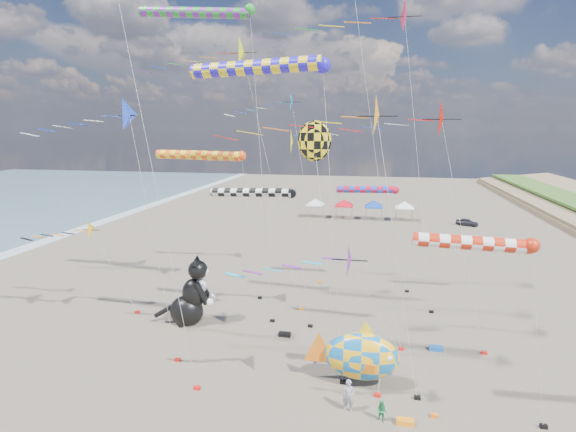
# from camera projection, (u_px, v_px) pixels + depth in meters

# --- Properties ---
(delta_kite_0) EXTENTS (11.02, 2.38, 17.18)m
(delta_kite_0) POSITION_uv_depth(u_px,v_px,m) (368.00, 120.00, 23.34)
(delta_kite_0) COLOR orange
(delta_kite_0) RESTS_ON ground
(delta_kite_2) EXTENTS (12.39, 2.50, 22.32)m
(delta_kite_2) POSITION_uv_depth(u_px,v_px,m) (246.00, 56.00, 35.17)
(delta_kite_2) COLOR #CBEB12
(delta_kite_2) RESTS_ON ground
(delta_kite_3) EXTENTS (15.10, 2.86, 25.39)m
(delta_kite_3) POSITION_uv_depth(u_px,v_px,m) (396.00, 15.00, 33.95)
(delta_kite_3) COLOR red
(delta_kite_3) RESTS_ON ground
(delta_kite_4) EXTENTS (12.47, 2.61, 17.21)m
(delta_kite_4) POSITION_uv_depth(u_px,v_px,m) (433.00, 122.00, 28.67)
(delta_kite_4) COLOR red
(delta_kite_4) RESTS_ON ground
(delta_kite_5) EXTENTS (8.88, 1.91, 18.65)m
(delta_kite_5) POSITION_uv_depth(u_px,v_px,m) (284.00, 106.00, 42.27)
(delta_kite_5) COLOR #0F88D0
(delta_kite_5) RESTS_ON ground
(delta_kite_6) EXTENTS (10.51, 1.67, 7.86)m
(delta_kite_6) POSITION_uv_depth(u_px,v_px,m) (75.00, 234.00, 37.43)
(delta_kite_6) COLOR yellow
(delta_kite_6) RESTS_ON ground
(delta_kite_8) EXTENTS (9.55, 2.15, 17.19)m
(delta_kite_8) POSITION_uv_depth(u_px,v_px,m) (119.00, 119.00, 27.47)
(delta_kite_8) COLOR blue
(delta_kite_8) RESTS_ON ground
(delta_kite_9) EXTENTS (9.44, 1.97, 9.82)m
(delta_kite_9) POSITION_uv_depth(u_px,v_px,m) (363.00, 261.00, 23.25)
(delta_kite_9) COLOR #801D98
(delta_kite_9) RESTS_ON ground
(windsock_0) EXTENTS (10.07, 0.80, 23.92)m
(windsock_0) POSITION_uv_depth(u_px,v_px,m) (200.00, 14.00, 32.50)
(windsock_0) COLOR green
(windsock_0) RESTS_ON ground
(windsock_1) EXTENTS (9.22, 0.86, 19.01)m
(windsock_1) POSITION_uv_depth(u_px,v_px,m) (263.00, 68.00, 24.68)
(windsock_1) COLOR #2316E1
(windsock_1) RESTS_ON ground
(windsock_2) EXTENTS (7.26, 0.76, 10.08)m
(windsock_2) POSITION_uv_depth(u_px,v_px,m) (479.00, 244.00, 22.13)
(windsock_2) COLOR red
(windsock_2) RESTS_ON ground
(windsock_3) EXTENTS (9.63, 0.86, 13.37)m
(windsock_3) POSITION_uv_depth(u_px,v_px,m) (203.00, 156.00, 39.37)
(windsock_3) COLOR #FF4E15
(windsock_3) RESTS_ON ground
(windsock_4) EXTENTS (8.04, 0.70, 10.85)m
(windsock_4) POSITION_uv_depth(u_px,v_px,m) (255.00, 193.00, 33.87)
(windsock_4) COLOR black
(windsock_4) RESTS_ON ground
(windsock_5) EXTENTS (7.04, 0.70, 10.06)m
(windsock_5) POSITION_uv_depth(u_px,v_px,m) (370.00, 190.00, 41.38)
(windsock_5) COLOR red
(windsock_5) RESTS_ON ground
(angelfish_kite) EXTENTS (3.74, 3.02, 15.78)m
(angelfish_kite) POSITION_uv_depth(u_px,v_px,m) (311.00, 143.00, 29.16)
(angelfish_kite) COLOR yellow
(angelfish_kite) RESTS_ON ground
(cat_inflatable) EXTENTS (4.43, 2.88, 5.52)m
(cat_inflatable) POSITION_uv_depth(u_px,v_px,m) (189.00, 290.00, 35.24)
(cat_inflatable) COLOR black
(cat_inflatable) RESTS_ON ground
(fish_inflatable) EXTENTS (5.90, 2.04, 4.19)m
(fish_inflatable) POSITION_uv_depth(u_px,v_px,m) (361.00, 356.00, 26.77)
(fish_inflatable) COLOR #126CB8
(fish_inflatable) RESTS_ON ground
(person_adult) EXTENTS (0.69, 0.46, 1.86)m
(person_adult) POSITION_uv_depth(u_px,v_px,m) (349.00, 396.00, 24.46)
(person_adult) COLOR gray
(person_adult) RESTS_ON ground
(child_green) EXTENTS (0.72, 0.67, 1.18)m
(child_green) POSITION_uv_depth(u_px,v_px,m) (382.00, 412.00, 23.66)
(child_green) COLOR #218748
(child_green) RESTS_ON ground
(child_blue) EXTENTS (0.67, 0.65, 1.13)m
(child_blue) POSITION_uv_depth(u_px,v_px,m) (315.00, 354.00, 29.68)
(child_blue) COLOR #24279F
(child_blue) RESTS_ON ground
(kite_bag_0) EXTENTS (0.90, 0.44, 0.30)m
(kite_bag_0) POSITION_uv_depth(u_px,v_px,m) (405.00, 422.00, 23.51)
(kite_bag_0) COLOR orange
(kite_bag_0) RESTS_ON ground
(kite_bag_1) EXTENTS (0.90, 0.44, 0.30)m
(kite_bag_1) POSITION_uv_depth(u_px,v_px,m) (436.00, 348.00, 31.36)
(kite_bag_1) COLOR blue
(kite_bag_1) RESTS_ON ground
(kite_bag_3) EXTENTS (0.90, 0.44, 0.30)m
(kite_bag_3) POSITION_uv_depth(u_px,v_px,m) (285.00, 334.00, 33.49)
(kite_bag_3) COLOR black
(kite_bag_3) RESTS_ON ground
(tent_row) EXTENTS (19.20, 4.20, 3.80)m
(tent_row) POSITION_uv_depth(u_px,v_px,m) (359.00, 201.00, 76.07)
(tent_row) COLOR silver
(tent_row) RESTS_ON ground
(parked_car) EXTENTS (3.63, 2.55, 1.15)m
(parked_car) POSITION_uv_depth(u_px,v_px,m) (467.00, 222.00, 71.38)
(parked_car) COLOR #26262D
(parked_car) RESTS_ON ground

